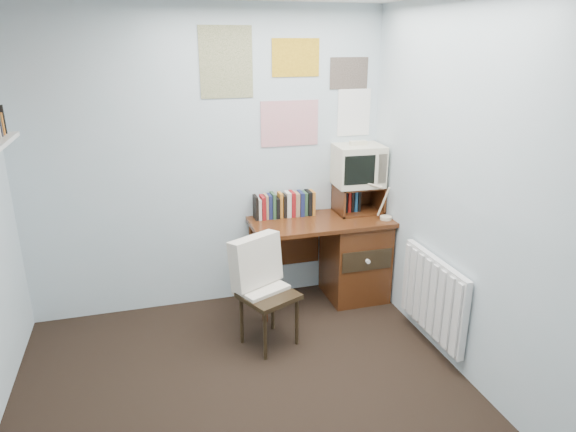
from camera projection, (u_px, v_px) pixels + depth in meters
name	position (u px, v px, depth m)	size (l,w,h in m)	color
back_wall	(208.00, 164.00, 4.23)	(3.00, 0.02, 2.50)	silver
right_wall	(502.00, 212.00, 3.03)	(0.02, 3.50, 2.50)	silver
desk	(349.00, 255.00, 4.57)	(1.20, 0.55, 0.76)	#512812
desk_chair	(269.00, 296.00, 3.83)	(0.41, 0.40, 0.81)	black
desk_lamp	(387.00, 199.00, 4.33)	(0.26, 0.22, 0.36)	#B80C17
tv_riser	(358.00, 199.00, 4.54)	(0.40, 0.30, 0.25)	#512812
crt_tv	(357.00, 163.00, 4.45)	(0.41, 0.38, 0.39)	beige
book_row	(288.00, 204.00, 4.45)	(0.60, 0.14, 0.22)	#512812
radiator	(433.00, 296.00, 3.79)	(0.09, 0.80, 0.60)	white
posters_back	(290.00, 87.00, 4.21)	(1.20, 0.01, 0.90)	white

